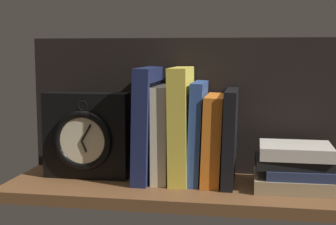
{
  "coord_description": "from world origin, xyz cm",
  "views": [
    {
      "loc": [
        13.98,
        -102.53,
        29.07
      ],
      "look_at": [
        -4.53,
        3.26,
        15.36
      ],
      "focal_mm": 51.91,
      "sensor_mm": 36.0,
      "label": 1
    }
  ],
  "objects": [
    {
      "name": "book_yellow_seinlanguage",
      "position": [
        -1.51,
        3.26,
        12.71
      ],
      "size": [
        4.39,
        15.0,
        25.47
      ],
      "primitive_type": "cube",
      "rotation": [
        0.0,
        -0.01,
        0.0
      ],
      "color": "gold",
      "rests_on": "ground_plane"
    },
    {
      "name": "book_orange_pandolfini",
      "position": [
        5.75,
        3.26,
        9.68
      ],
      "size": [
        4.65,
        14.61,
        19.49
      ],
      "primitive_type": "cube",
      "rotation": [
        0.0,
        0.03,
        0.0
      ],
      "color": "orange",
      "rests_on": "ground_plane"
    },
    {
      "name": "framed_clock",
      "position": [
        -23.32,
        1.93,
        9.67
      ],
      "size": [
        19.56,
        6.38,
        19.56
      ],
      "color": "black",
      "rests_on": "ground_plane"
    },
    {
      "name": "book_cream_twain",
      "position": [
        -5.56,
        3.26,
        10.66
      ],
      "size": [
        3.54,
        13.54,
        21.34
      ],
      "primitive_type": "cube",
      "rotation": [
        0.0,
        -0.0,
        0.0
      ],
      "color": "beige",
      "rests_on": "ground_plane"
    },
    {
      "name": "book_black_skeptic",
      "position": [
        9.33,
        3.26,
        10.34
      ],
      "size": [
        2.99,
        16.26,
        20.72
      ],
      "primitive_type": "cube",
      "rotation": [
        0.0,
        0.02,
        0.0
      ],
      "color": "black",
      "rests_on": "ground_plane"
    },
    {
      "name": "book_blue_modern",
      "position": [
        2.13,
        3.26,
        11.13
      ],
      "size": [
        3.41,
        13.65,
        22.35
      ],
      "primitive_type": "cube",
      "rotation": [
        0.0,
        0.04,
        0.0
      ],
      "color": "#2D4C8E",
      "rests_on": "ground_plane"
    },
    {
      "name": "back_panel",
      "position": [
        0.0,
        12.05,
        16.03
      ],
      "size": [
        79.3,
        1.2,
        32.06
      ],
      "primitive_type": "cube",
      "color": "black",
      "rests_on": "ground_plane"
    },
    {
      "name": "book_stack_side",
      "position": [
        23.05,
        0.86,
        4.58
      ],
      "size": [
        16.74,
        13.49,
        9.46
      ],
      "color": "#9E8966",
      "rests_on": "ground_plane"
    },
    {
      "name": "ground_plane",
      "position": [
        0.0,
        0.0,
        -1.25
      ],
      "size": [
        79.3,
        25.3,
        2.5
      ],
      "primitive_type": "cube",
      "color": "brown"
    },
    {
      "name": "book_navy_bierce",
      "position": [
        -9.32,
        3.26,
        12.67
      ],
      "size": [
        4.13,
        16.37,
        25.42
      ],
      "primitive_type": "cube",
      "rotation": [
        0.0,
        0.03,
        0.0
      ],
      "color": "#192147",
      "rests_on": "ground_plane"
    }
  ]
}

